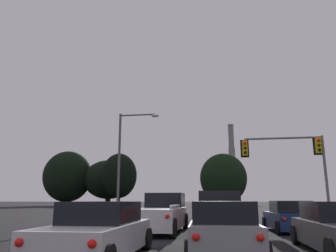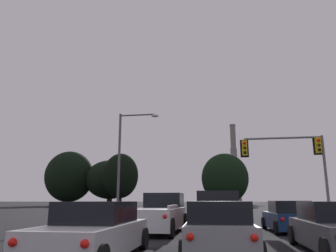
{
  "view_description": "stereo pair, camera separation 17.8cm",
  "coord_description": "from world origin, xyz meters",
  "px_view_note": "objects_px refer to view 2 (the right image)",
  "views": [
    {
      "loc": [
        -0.05,
        -1.11,
        1.47
      ],
      "look_at": [
        -4.2,
        25.44,
        7.56
      ],
      "focal_mm": 35.0,
      "sensor_mm": 36.0,
      "label": 1
    },
    {
      "loc": [
        0.13,
        -1.09,
        1.47
      ],
      "look_at": [
        -4.2,
        25.44,
        7.56
      ],
      "focal_mm": 35.0,
      "sensor_mm": 36.0,
      "label": 2
    }
  ],
  "objects_px": {
    "hatchback_center_lane_second": "(219,230)",
    "hatchback_right_lane_front": "(288,217)",
    "smokestack": "(235,171)",
    "street_lamp": "(126,152)",
    "pickup_truck_left_lane_front": "(159,214)",
    "traffic_light_overhead_right": "(295,156)",
    "suv_center_lane_front": "(217,213)",
    "sedan_left_lane_second": "(94,232)"
  },
  "relations": [
    {
      "from": "pickup_truck_left_lane_front",
      "to": "smokestack",
      "type": "xyz_separation_m",
      "value": [
        9.71,
        161.28,
        15.57
      ]
    },
    {
      "from": "pickup_truck_left_lane_front",
      "to": "suv_center_lane_front",
      "type": "xyz_separation_m",
      "value": [
        2.74,
        -0.07,
        0.09
      ]
    },
    {
      "from": "hatchback_center_lane_second",
      "to": "sedan_left_lane_second",
      "type": "height_order",
      "value": "hatchback_center_lane_second"
    },
    {
      "from": "pickup_truck_left_lane_front",
      "to": "traffic_light_overhead_right",
      "type": "xyz_separation_m",
      "value": [
        7.95,
        7.38,
        3.59
      ]
    },
    {
      "from": "hatchback_right_lane_front",
      "to": "traffic_light_overhead_right",
      "type": "height_order",
      "value": "traffic_light_overhead_right"
    },
    {
      "from": "sedan_left_lane_second",
      "to": "smokestack",
      "type": "bearing_deg",
      "value": 85.76
    },
    {
      "from": "smokestack",
      "to": "street_lamp",
      "type": "bearing_deg",
      "value": -95.43
    },
    {
      "from": "hatchback_right_lane_front",
      "to": "suv_center_lane_front",
      "type": "xyz_separation_m",
      "value": [
        -3.28,
        -1.05,
        0.23
      ]
    },
    {
      "from": "pickup_truck_left_lane_front",
      "to": "smokestack",
      "type": "distance_m",
      "value": 162.32
    },
    {
      "from": "traffic_light_overhead_right",
      "to": "hatchback_center_lane_second",
      "type": "bearing_deg",
      "value": -110.28
    },
    {
      "from": "sedan_left_lane_second",
      "to": "smokestack",
      "type": "xyz_separation_m",
      "value": [
        9.99,
        168.66,
        15.71
      ]
    },
    {
      "from": "hatchback_center_lane_second",
      "to": "traffic_light_overhead_right",
      "type": "xyz_separation_m",
      "value": [
        5.08,
        13.75,
        3.73
      ]
    },
    {
      "from": "suv_center_lane_front",
      "to": "smokestack",
      "type": "distance_m",
      "value": 162.25
    },
    {
      "from": "suv_center_lane_front",
      "to": "traffic_light_overhead_right",
      "type": "xyz_separation_m",
      "value": [
        5.2,
        7.46,
        3.5
      ]
    },
    {
      "from": "hatchback_center_lane_second",
      "to": "smokestack",
      "type": "height_order",
      "value": "smokestack"
    },
    {
      "from": "hatchback_center_lane_second",
      "to": "hatchback_right_lane_front",
      "type": "bearing_deg",
      "value": 63.89
    },
    {
      "from": "hatchback_right_lane_front",
      "to": "smokestack",
      "type": "distance_m",
      "value": 161.11
    },
    {
      "from": "hatchback_center_lane_second",
      "to": "street_lamp",
      "type": "height_order",
      "value": "street_lamp"
    },
    {
      "from": "sedan_left_lane_second",
      "to": "hatchback_right_lane_front",
      "type": "height_order",
      "value": "hatchback_right_lane_front"
    },
    {
      "from": "hatchback_center_lane_second",
      "to": "sedan_left_lane_second",
      "type": "bearing_deg",
      "value": -165.13
    },
    {
      "from": "pickup_truck_left_lane_front",
      "to": "suv_center_lane_front",
      "type": "bearing_deg",
      "value": -1.27
    },
    {
      "from": "suv_center_lane_front",
      "to": "traffic_light_overhead_right",
      "type": "bearing_deg",
      "value": 52.78
    },
    {
      "from": "pickup_truck_left_lane_front",
      "to": "smokestack",
      "type": "relative_size",
      "value": 0.13
    },
    {
      "from": "smokestack",
      "to": "hatchback_center_lane_second",
      "type": "bearing_deg",
      "value": -92.34
    },
    {
      "from": "street_lamp",
      "to": "smokestack",
      "type": "relative_size",
      "value": 0.2
    },
    {
      "from": "suv_center_lane_front",
      "to": "street_lamp",
      "type": "distance_m",
      "value": 13.12
    },
    {
      "from": "pickup_truck_left_lane_front",
      "to": "street_lamp",
      "type": "xyz_separation_m",
      "value": [
        -4.68,
        9.83,
        4.45
      ]
    },
    {
      "from": "pickup_truck_left_lane_front",
      "to": "hatchback_center_lane_second",
      "type": "relative_size",
      "value": 1.32
    },
    {
      "from": "sedan_left_lane_second",
      "to": "hatchback_right_lane_front",
      "type": "distance_m",
      "value": 10.47
    },
    {
      "from": "sedan_left_lane_second",
      "to": "street_lamp",
      "type": "relative_size",
      "value": 0.56
    },
    {
      "from": "pickup_truck_left_lane_front",
      "to": "hatchback_center_lane_second",
      "type": "bearing_deg",
      "value": -65.53
    },
    {
      "from": "traffic_light_overhead_right",
      "to": "street_lamp",
      "type": "distance_m",
      "value": 12.89
    },
    {
      "from": "hatchback_center_lane_second",
      "to": "street_lamp",
      "type": "xyz_separation_m",
      "value": [
        -7.54,
        16.2,
        4.58
      ]
    },
    {
      "from": "sedan_left_lane_second",
      "to": "traffic_light_overhead_right",
      "type": "height_order",
      "value": "traffic_light_overhead_right"
    },
    {
      "from": "smokestack",
      "to": "sedan_left_lane_second",
      "type": "bearing_deg",
      "value": -93.39
    },
    {
      "from": "hatchback_center_lane_second",
      "to": "traffic_light_overhead_right",
      "type": "distance_m",
      "value": 15.13
    },
    {
      "from": "hatchback_center_lane_second",
      "to": "suv_center_lane_front",
      "type": "bearing_deg",
      "value": 88.27
    },
    {
      "from": "sedan_left_lane_second",
      "to": "street_lamp",
      "type": "distance_m",
      "value": 18.34
    },
    {
      "from": "traffic_light_overhead_right",
      "to": "smokestack",
      "type": "bearing_deg",
      "value": 89.34
    },
    {
      "from": "hatchback_right_lane_front",
      "to": "traffic_light_overhead_right",
      "type": "xyz_separation_m",
      "value": [
        1.92,
        6.4,
        3.73
      ]
    },
    {
      "from": "sedan_left_lane_second",
      "to": "suv_center_lane_front",
      "type": "distance_m",
      "value": 7.91
    },
    {
      "from": "pickup_truck_left_lane_front",
      "to": "street_lamp",
      "type": "distance_m",
      "value": 11.76
    }
  ]
}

